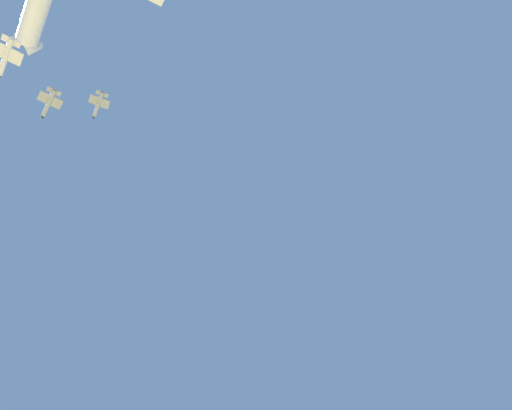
{
  "coord_description": "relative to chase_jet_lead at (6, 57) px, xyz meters",
  "views": [
    {
      "loc": [
        -22.27,
        106.31,
        2.63
      ],
      "look_at": [
        24.85,
        50.16,
        70.15
      ],
      "focal_mm": 34.65,
      "sensor_mm": 36.0,
      "label": 1
    }
  ],
  "objects": [
    {
      "name": "chase_jet_trailing",
      "position": [
        24.19,
        -21.36,
        23.61
      ],
      "size": [
        15.29,
        8.91,
        4.0
      ],
      "rotation": [
        0.0,
        0.0,
        -0.28
      ],
      "color": "#999EA3"
    },
    {
      "name": "chase_jet_left_wing",
      "position": [
        28.02,
        -39.57,
        45.51
      ],
      "size": [
        15.07,
        9.07,
        4.0
      ],
      "rotation": [
        0.0,
        0.0,
        -0.39
      ],
      "color": "#999EA3"
    },
    {
      "name": "chase_jet_lead",
      "position": [
        0.0,
        0.0,
        0.0
      ],
      "size": [
        15.29,
        8.9,
        4.0
      ],
      "rotation": [
        0.0,
        0.0,
        -0.28
      ],
      "color": "silver"
    }
  ]
}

